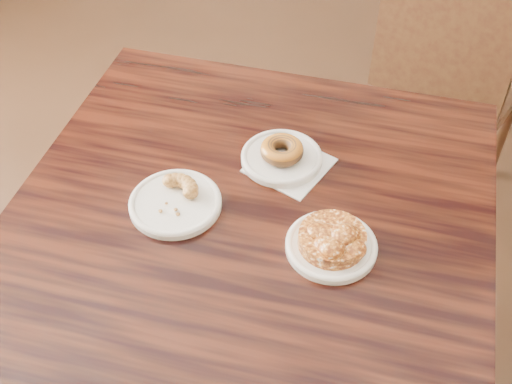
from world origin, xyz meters
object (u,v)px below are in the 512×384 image
(glazed_donut, at_px, (282,150))
(cruller_fragment, at_px, (174,196))
(cafe_table, at_px, (251,321))
(apple_fritter, at_px, (332,237))
(chair_far, at_px, (453,81))

(glazed_donut, relative_size, cruller_fragment, 0.87)
(cruller_fragment, bearing_deg, glazed_donut, 47.72)
(cafe_table, bearing_deg, apple_fritter, -18.08)
(chair_far, height_order, glazed_donut, chair_far)
(glazed_donut, height_order, apple_fritter, apple_fritter)
(cafe_table, bearing_deg, chair_far, 67.79)
(glazed_donut, bearing_deg, chair_far, 67.59)
(chair_far, relative_size, apple_fritter, 5.55)
(glazed_donut, bearing_deg, cafe_table, -98.72)
(glazed_donut, height_order, cruller_fragment, glazed_donut)
(cafe_table, xyz_separation_m, cruller_fragment, (-0.14, -0.03, 0.40))
(cafe_table, relative_size, apple_fritter, 5.51)
(chair_far, xyz_separation_m, cruller_fragment, (-0.50, -1.00, 0.33))
(cafe_table, xyz_separation_m, apple_fritter, (0.16, -0.05, 0.41))
(cafe_table, distance_m, glazed_donut, 0.43)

